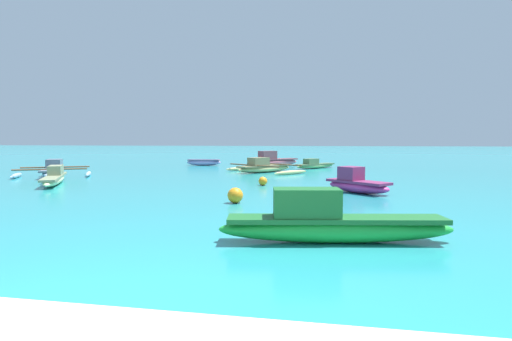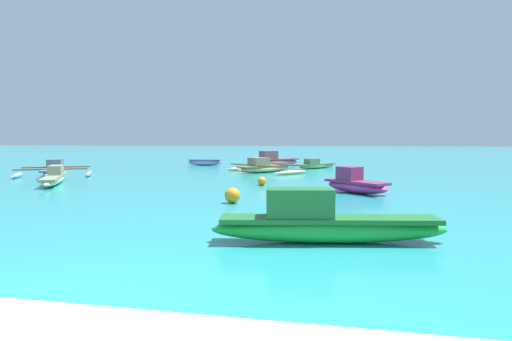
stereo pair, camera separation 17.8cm
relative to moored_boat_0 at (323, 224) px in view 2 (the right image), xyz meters
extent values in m
ellipsoid|color=green|center=(0.09, 0.01, -0.10)|extent=(3.88, 1.24, 0.42)
cube|color=#1D622A|center=(0.09, 0.01, 0.07)|extent=(3.57, 1.16, 0.08)
cube|color=#1D622A|center=(-0.39, -0.07, 0.34)|extent=(1.14, 0.68, 0.46)
ellipsoid|color=beige|center=(-10.39, 7.01, -0.15)|extent=(2.57, 3.86, 0.32)
cube|color=gray|center=(-10.39, 7.01, -0.03)|extent=(2.39, 3.57, 0.08)
cube|color=gray|center=(-10.65, 7.46, 0.19)|extent=(0.99, 1.24, 0.36)
ellipsoid|color=#B48FCE|center=(-8.23, 18.84, -0.10)|extent=(2.32, 0.80, 0.42)
cube|color=slate|center=(-8.23, 18.84, 0.06)|extent=(2.14, 0.75, 0.08)
ellipsoid|color=#92AECB|center=(-12.48, 9.70, -0.12)|extent=(2.28, 3.32, 0.38)
cube|color=slate|center=(-12.48, 9.70, 0.03)|extent=(2.13, 3.07, 0.08)
cube|color=slate|center=(-12.69, 10.07, 0.27)|extent=(1.00, 1.13, 0.41)
cylinder|color=brown|center=(-12.11, 9.03, 0.09)|extent=(2.64, 1.51, 0.07)
cylinder|color=brown|center=(-12.85, 10.37, 0.09)|extent=(2.64, 1.51, 0.07)
ellipsoid|color=#92AECB|center=(-11.17, 10.42, -0.21)|extent=(1.13, 1.82, 0.20)
ellipsoid|color=#92AECB|center=(-13.78, 8.97, -0.21)|extent=(1.13, 1.82, 0.20)
ellipsoid|color=#7EB46C|center=(-0.84, 17.54, -0.17)|extent=(2.44, 2.77, 0.28)
cube|color=#526F48|center=(-0.84, 17.54, -0.07)|extent=(2.27, 2.57, 0.08)
cube|color=#526F48|center=(-1.09, 17.24, 0.13)|extent=(0.95, 0.99, 0.31)
ellipsoid|color=tan|center=(-3.35, 14.07, -0.12)|extent=(2.79, 3.32, 0.37)
cube|color=olive|center=(-3.35, 14.07, 0.02)|extent=(2.59, 3.07, 0.08)
cube|color=olive|center=(-3.62, 13.71, 0.27)|extent=(1.12, 1.19, 0.41)
cylinder|color=brown|center=(-2.86, 14.71, 0.08)|extent=(2.97, 2.30, 0.07)
cylinder|color=brown|center=(-3.84, 13.42, 0.08)|extent=(2.97, 2.30, 0.07)
ellipsoid|color=tan|center=(-4.82, 15.19, -0.21)|extent=(1.55, 1.94, 0.20)
ellipsoid|color=tan|center=(-1.89, 12.94, -0.21)|extent=(1.55, 1.94, 0.20)
ellipsoid|color=#CE6575|center=(-3.61, 19.23, -0.07)|extent=(3.28, 3.27, 0.47)
cube|color=brown|center=(-3.61, 19.23, 0.12)|extent=(3.04, 3.03, 0.08)
cube|color=brown|center=(-3.95, 18.89, 0.42)|extent=(1.23, 1.23, 0.52)
ellipsoid|color=#CD3489|center=(0.88, 6.47, -0.12)|extent=(2.18, 2.09, 0.39)
cube|color=#7D2958|center=(0.88, 6.47, 0.04)|extent=(2.02, 1.94, 0.08)
cube|color=#7D2958|center=(0.67, 6.67, 0.29)|extent=(0.89, 0.89, 0.43)
sphere|color=orange|center=(-2.44, 7.94, -0.15)|extent=(0.32, 0.32, 0.32)
sphere|color=orange|center=(-2.48, 3.69, -0.10)|extent=(0.42, 0.42, 0.42)
camera|label=1|loc=(-0.04, -6.53, 1.35)|focal=28.00mm
camera|label=2|loc=(0.14, -6.50, 1.35)|focal=28.00mm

